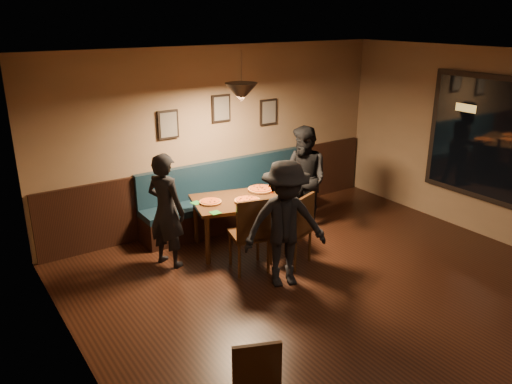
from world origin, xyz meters
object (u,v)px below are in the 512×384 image
(booth_bench, at_px, (231,195))
(chair_near_left, at_px, (249,233))
(dining_table, at_px, (243,223))
(soda_glass, at_px, (285,192))
(diner_right, at_px, (304,179))
(tabasco_bottle, at_px, (273,190))
(diner_front, at_px, (285,224))
(diner_left, at_px, (166,210))
(chair_near_right, at_px, (291,229))

(booth_bench, height_order, chair_near_left, chair_near_left)
(dining_table, bearing_deg, soda_glass, -9.27)
(diner_right, xyz_separation_m, tabasco_bottle, (-0.68, -0.11, -0.02))
(booth_bench, height_order, tabasco_bottle, booth_bench)
(diner_front, bearing_deg, diner_left, 146.95)
(soda_glass, bearing_deg, chair_near_left, -156.41)
(booth_bench, height_order, diner_right, diner_right)
(tabasco_bottle, bearing_deg, soda_glass, -74.09)
(soda_glass, xyz_separation_m, tabasco_bottle, (-0.06, 0.21, -0.01))
(soda_glass, bearing_deg, dining_table, 155.73)
(booth_bench, bearing_deg, diner_left, -153.54)
(diner_left, bearing_deg, chair_near_left, -156.00)
(diner_front, relative_size, soda_glass, 11.97)
(dining_table, distance_m, tabasco_bottle, 0.66)
(chair_near_left, bearing_deg, booth_bench, 81.03)
(chair_near_right, xyz_separation_m, soda_glass, (0.30, 0.54, 0.30))
(diner_right, relative_size, diner_front, 1.01)
(chair_near_left, height_order, diner_right, diner_right)
(dining_table, relative_size, diner_left, 0.88)
(dining_table, height_order, tabasco_bottle, tabasco_bottle)
(diner_left, xyz_separation_m, soda_glass, (1.70, -0.35, 0.02))
(chair_near_left, distance_m, tabasco_bottle, 1.03)
(booth_bench, xyz_separation_m, dining_table, (-0.30, -0.81, -0.13))
(booth_bench, height_order, chair_near_right, chair_near_right)
(diner_right, bearing_deg, soda_glass, -67.00)
(dining_table, relative_size, chair_near_right, 1.37)
(tabasco_bottle, bearing_deg, chair_near_left, -143.66)
(diner_front, bearing_deg, booth_bench, 97.07)
(chair_near_right, bearing_deg, soda_glass, 40.43)
(chair_near_right, bearing_deg, diner_left, 126.56)
(diner_left, bearing_deg, soda_glass, -126.52)
(chair_near_left, bearing_deg, diner_front, -60.69)
(tabasco_bottle, bearing_deg, diner_left, 175.34)
(dining_table, relative_size, diner_right, 0.85)
(diner_left, bearing_deg, diner_right, -115.61)
(diner_right, distance_m, tabasco_bottle, 0.69)
(diner_front, bearing_deg, soda_glass, 72.93)
(chair_near_right, relative_size, diner_left, 0.65)
(booth_bench, relative_size, diner_front, 1.86)
(dining_table, relative_size, chair_near_left, 1.32)
(booth_bench, relative_size, dining_table, 2.17)
(booth_bench, xyz_separation_m, diner_right, (0.88, -0.74, 0.32))
(chair_near_left, xyz_separation_m, tabasco_bottle, (0.80, 0.59, 0.27))
(chair_near_left, distance_m, chair_near_right, 0.59)
(soda_glass, height_order, tabasco_bottle, soda_glass)
(booth_bench, distance_m, diner_right, 1.19)
(booth_bench, distance_m, diner_left, 1.63)
(chair_near_left, bearing_deg, chair_near_right, -2.67)
(booth_bench, xyz_separation_m, chair_near_right, (-0.04, -1.61, 0.01))
(chair_near_right, height_order, diner_front, diner_front)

